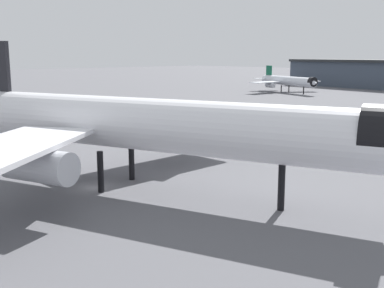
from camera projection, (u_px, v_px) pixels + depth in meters
ground at (95, 188)px, 55.46m from camera, size 900.00×900.00×0.00m
airliner_near_gate at (132, 124)px, 54.00m from camera, size 59.15×52.73×17.01m
airliner_far_taxiway at (287, 81)px, 194.71m from camera, size 36.15×32.11×10.69m
traffic_cone_near_nose at (274, 139)px, 85.38m from camera, size 0.50×0.50×0.62m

